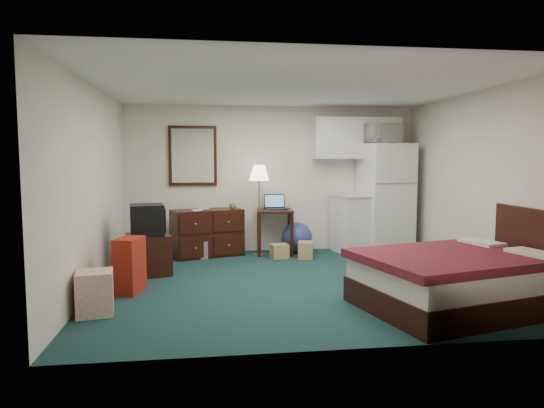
{
  "coord_description": "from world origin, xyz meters",
  "views": [
    {
      "loc": [
        -1.12,
        -6.08,
        1.6
      ],
      "look_at": [
        -0.27,
        0.24,
        1.0
      ],
      "focal_mm": 32.0,
      "sensor_mm": 36.0,
      "label": 1
    }
  ],
  "objects": [
    {
      "name": "floor",
      "position": [
        0.0,
        0.0,
        0.0
      ],
      "size": [
        5.0,
        4.5,
        0.01
      ],
      "primitive_type": "cube",
      "color": "#1A3C3D",
      "rests_on": "ground"
    },
    {
      "name": "ceiling",
      "position": [
        0.0,
        0.0,
        2.5
      ],
      "size": [
        5.0,
        4.5,
        0.01
      ],
      "primitive_type": "cube",
      "color": "beige",
      "rests_on": "walls"
    },
    {
      "name": "walls",
      "position": [
        0.0,
        0.0,
        1.25
      ],
      "size": [
        5.01,
        4.51,
        2.5
      ],
      "color": "beige",
      "rests_on": "floor"
    },
    {
      "name": "mirror",
      "position": [
        -1.35,
        2.22,
        1.65
      ],
      "size": [
        0.8,
        0.06,
        1.0
      ],
      "primitive_type": null,
      "color": "white",
      "rests_on": "walls"
    },
    {
      "name": "upper_cabinets",
      "position": [
        1.45,
        2.08,
        1.95
      ],
      "size": [
        1.5,
        0.35,
        0.7
      ],
      "primitive_type": null,
      "color": "silver",
      "rests_on": "walls"
    },
    {
      "name": "headboard",
      "position": [
        2.46,
        -1.31,
        0.55
      ],
      "size": [
        0.06,
        1.56,
        1.0
      ],
      "primitive_type": null,
      "color": "black",
      "rests_on": "walls"
    },
    {
      "name": "dresser",
      "position": [
        -1.13,
        1.89,
        0.39
      ],
      "size": [
        1.23,
        0.84,
        0.77
      ],
      "primitive_type": null,
      "rotation": [
        0.0,
        0.0,
        0.32
      ],
      "color": "black",
      "rests_on": "floor"
    },
    {
      "name": "floor_lamp",
      "position": [
        -0.27,
        1.8,
        0.75
      ],
      "size": [
        0.33,
        0.33,
        1.5
      ],
      "primitive_type": null,
      "rotation": [
        0.0,
        0.0,
        -0.02
      ],
      "color": "#B39437",
      "rests_on": "floor"
    },
    {
      "name": "desk",
      "position": [
        0.01,
        1.93,
        0.37
      ],
      "size": [
        0.64,
        0.64,
        0.75
      ],
      "primitive_type": null,
      "rotation": [
        0.0,
        0.0,
        -0.08
      ],
      "color": "black",
      "rests_on": "floor"
    },
    {
      "name": "exercise_ball",
      "position": [
        0.39,
        1.96,
        0.26
      ],
      "size": [
        0.54,
        0.54,
        0.52
      ],
      "primitive_type": "sphere",
      "rotation": [
        0.0,
        0.0,
        -0.05
      ],
      "color": "navy",
      "rests_on": "floor"
    },
    {
      "name": "kitchen_counter",
      "position": [
        1.51,
        1.91,
        0.48
      ],
      "size": [
        0.99,
        0.83,
        0.96
      ],
      "primitive_type": null,
      "rotation": [
        0.0,
        0.0,
        0.2
      ],
      "color": "silver",
      "rests_on": "floor"
    },
    {
      "name": "fridge",
      "position": [
        1.92,
        1.88,
        0.93
      ],
      "size": [
        0.85,
        0.85,
        1.85
      ],
      "primitive_type": null,
      "rotation": [
        0.0,
        0.0,
        0.12
      ],
      "color": "silver",
      "rests_on": "floor"
    },
    {
      "name": "bed",
      "position": [
        1.47,
        -1.31,
        0.29
      ],
      "size": [
        2.13,
        1.84,
        0.59
      ],
      "primitive_type": null,
      "rotation": [
        0.0,
        0.0,
        0.25
      ],
      "color": "#56141C",
      "rests_on": "floor"
    },
    {
      "name": "tv_stand",
      "position": [
        -1.94,
        0.73,
        0.28
      ],
      "size": [
        0.69,
        0.73,
        0.55
      ],
      "primitive_type": null,
      "rotation": [
        0.0,
        0.0,
        0.26
      ],
      "color": "black",
      "rests_on": "floor"
    },
    {
      "name": "suitcase",
      "position": [
        -2.05,
        -0.22,
        0.33
      ],
      "size": [
        0.36,
        0.46,
        0.67
      ],
      "primitive_type": null,
      "rotation": [
        0.0,
        0.0,
        -0.28
      ],
      "color": "maroon",
      "rests_on": "floor"
    },
    {
      "name": "retail_box",
      "position": [
        -2.28,
        -1.0,
        0.23
      ],
      "size": [
        0.42,
        0.42,
        0.45
      ],
      "primitive_type": null,
      "rotation": [
        0.0,
        0.0,
        0.17
      ],
      "color": "white",
      "rests_on": "floor"
    },
    {
      "name": "file_bin",
      "position": [
        -1.33,
        1.74,
        0.14
      ],
      "size": [
        0.42,
        0.32,
        0.29
      ],
      "primitive_type": null,
      "rotation": [
        0.0,
        0.0,
        0.02
      ],
      "color": "slate",
      "rests_on": "floor"
    },
    {
      "name": "cardboard_box_a",
      "position": [
        0.03,
        1.56,
        0.11
      ],
      "size": [
        0.3,
        0.27,
        0.22
      ],
      "primitive_type": null,
      "rotation": [
        0.0,
        0.0,
        0.17
      ],
      "color": "tan",
      "rests_on": "floor"
    },
    {
      "name": "cardboard_box_b",
      "position": [
        0.44,
        1.47,
        0.14
      ],
      "size": [
        0.29,
        0.32,
        0.27
      ],
      "primitive_type": null,
      "rotation": [
        0.0,
        0.0,
        -0.26
      ],
      "color": "tan",
      "rests_on": "floor"
    },
    {
      "name": "laptop",
      "position": [
        0.02,
        1.93,
        0.87
      ],
      "size": [
        0.38,
        0.32,
        0.25
      ],
      "primitive_type": null,
      "rotation": [
        0.0,
        0.0,
        0.07
      ],
      "color": "black",
      "rests_on": "desk"
    },
    {
      "name": "crt_tv",
      "position": [
        -1.94,
        0.69,
        0.76
      ],
      "size": [
        0.53,
        0.56,
        0.42
      ],
      "primitive_type": null,
      "rotation": [
        0.0,
        0.0,
        0.17
      ],
      "color": "black",
      "rests_on": "tv_stand"
    },
    {
      "name": "microwave",
      "position": [
        1.83,
        1.88,
        2.06
      ],
      "size": [
        0.67,
        0.48,
        0.41
      ],
      "primitive_type": "imported",
      "rotation": [
        0.0,
        0.0,
        0.27
      ],
      "color": "silver",
      "rests_on": "fridge"
    },
    {
      "name": "book_a",
      "position": [
        -1.37,
        1.71,
        0.88
      ],
      "size": [
        0.16,
        0.04,
        0.22
      ],
      "primitive_type": "imported",
      "rotation": [
        0.0,
        0.0,
        0.15
      ],
      "color": "tan",
      "rests_on": "dresser"
    },
    {
      "name": "book_b",
      "position": [
        -1.26,
        1.91,
        0.88
      ],
      "size": [
        0.16,
        0.04,
        0.22
      ],
      "primitive_type": "imported",
      "rotation": [
        0.0,
        0.0,
        0.12
      ],
      "color": "tan",
      "rests_on": "dresser"
    },
    {
      "name": "mug",
      "position": [
        -0.7,
        1.89,
        0.83
      ],
      "size": [
        0.14,
        0.12,
        0.11
      ],
      "primitive_type": "imported",
      "rotation": [
        0.0,
        0.0,
        0.34
      ],
      "color": "#497D41",
      "rests_on": "dresser"
    }
  ]
}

